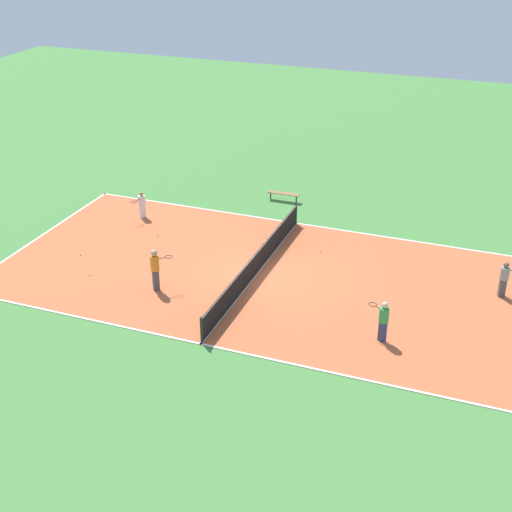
% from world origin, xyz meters
% --- Properties ---
extents(ground_plane, '(80.00, 80.00, 0.00)m').
position_xyz_m(ground_plane, '(0.00, 0.00, 0.00)').
color(ground_plane, '#47843D').
extents(court_surface, '(11.49, 22.13, 0.02)m').
position_xyz_m(court_surface, '(0.00, 0.00, 0.01)').
color(court_surface, '#C66038').
rests_on(court_surface, ground_plane).
extents(tennis_net, '(11.29, 0.10, 1.07)m').
position_xyz_m(tennis_net, '(0.00, 0.00, 0.57)').
color(tennis_net, black).
rests_on(tennis_net, court_surface).
extents(bench, '(0.36, 1.75, 0.45)m').
position_xyz_m(bench, '(-8.24, -1.55, 0.39)').
color(bench, olive).
rests_on(bench, ground_plane).
extents(player_center_orange, '(0.88, 0.90, 1.85)m').
position_xyz_m(player_center_orange, '(2.72, -3.37, 1.10)').
color(player_center_orange, '#4C4C51').
rests_on(player_center_orange, court_surface).
extents(player_baseline_gray, '(0.63, 0.99, 1.55)m').
position_xyz_m(player_baseline_gray, '(-1.80, 10.02, 0.90)').
color(player_baseline_gray, '#4C4C51').
rests_on(player_baseline_gray, court_surface).
extents(player_far_green, '(0.80, 0.96, 1.64)m').
position_xyz_m(player_far_green, '(3.15, 6.12, 0.96)').
color(player_far_green, navy).
rests_on(player_far_green, court_surface).
extents(player_far_white, '(0.98, 0.52, 1.38)m').
position_xyz_m(player_far_white, '(-3.61, -7.50, 0.80)').
color(player_far_white, white).
rests_on(player_far_white, court_surface).
extents(tennis_ball_right_alley, '(0.07, 0.07, 0.07)m').
position_xyz_m(tennis_ball_right_alley, '(2.64, -6.66, 0.06)').
color(tennis_ball_right_alley, '#CCE033').
rests_on(tennis_ball_right_alley, court_surface).
extents(tennis_ball_near_net, '(0.07, 0.07, 0.07)m').
position_xyz_m(tennis_ball_near_net, '(-3.09, 1.99, 0.06)').
color(tennis_ball_near_net, '#CCE033').
rests_on(tennis_ball_near_net, court_surface).
extents(tennis_ball_left_sideline, '(0.07, 0.07, 0.07)m').
position_xyz_m(tennis_ball_left_sideline, '(1.16, -8.10, 0.06)').
color(tennis_ball_left_sideline, '#CCE033').
rests_on(tennis_ball_left_sideline, court_surface).
extents(tennis_ball_midcourt, '(0.07, 0.07, 0.07)m').
position_xyz_m(tennis_ball_midcourt, '(-1.89, -5.76, 0.06)').
color(tennis_ball_midcourt, '#CCE033').
rests_on(tennis_ball_midcourt, court_surface).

